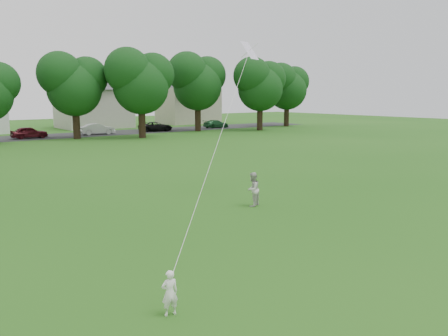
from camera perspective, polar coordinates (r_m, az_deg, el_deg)
ground at (r=12.51m, az=2.76°, el=-12.05°), size 160.00×160.00×0.00m
toddler at (r=9.57m, az=-7.10°, el=-15.88°), size 0.40×0.30×1.00m
older_boy at (r=18.22m, az=3.77°, el=-2.80°), size 0.86×0.78×1.43m
kite at (r=14.55m, az=0.05°, el=5.83°), size 5.12×4.45×13.45m
tree_row at (r=46.07m, az=-25.05°, el=10.82°), size 82.94×9.93×10.22m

